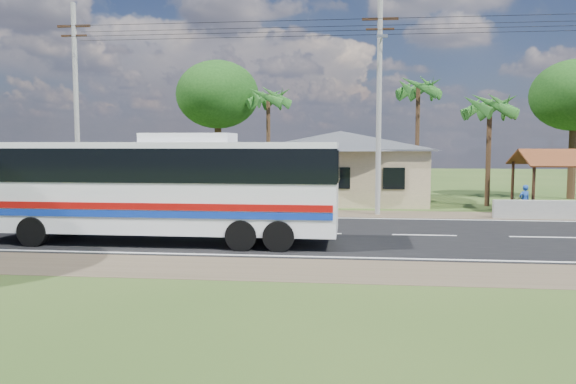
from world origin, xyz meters
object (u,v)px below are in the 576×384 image
object	(u,v)px
waiting_shed	(569,161)
person	(524,201)
coach_bus	(161,181)
motorcycle	(509,207)
small_car	(27,205)

from	to	relation	value
waiting_shed	person	xyz separation A→B (m)	(-2.80, -2.07, -1.94)
coach_bus	motorcycle	distance (m)	17.73
waiting_shed	coach_bus	distance (m)	21.41
small_car	coach_bus	bearing A→B (deg)	-17.41
coach_bus	small_car	bearing A→B (deg)	145.85
small_car	person	bearing A→B (deg)	23.93
motorcycle	person	xyz separation A→B (m)	(0.62, -0.43, 0.35)
motorcycle	person	world-z (taller)	person
waiting_shed	motorcycle	world-z (taller)	waiting_shed
person	small_car	world-z (taller)	person
waiting_shed	motorcycle	size ratio (longest dim) A/B	3.09
waiting_shed	coach_bus	xyz separation A→B (m)	(-18.26, -11.16, -0.45)
motorcycle	waiting_shed	bearing A→B (deg)	-89.02
person	small_car	bearing A→B (deg)	-13.57
coach_bus	motorcycle	bearing A→B (deg)	32.95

